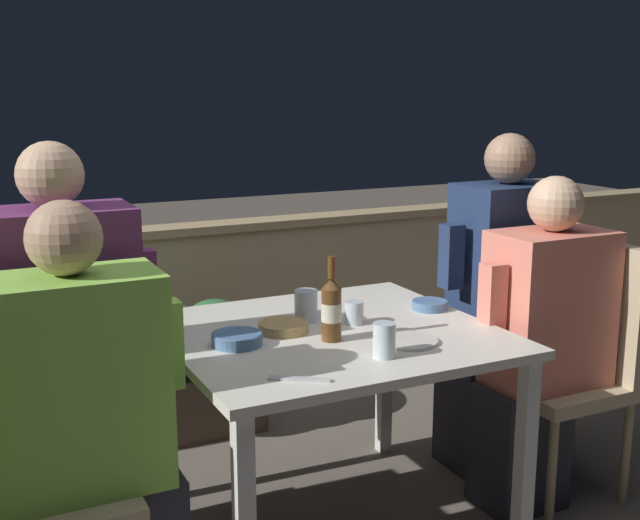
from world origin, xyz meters
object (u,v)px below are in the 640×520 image
Objects in this scene: person_navy_jumper at (496,301)px; chair_left_near at (10,460)px; beer_bottle at (331,309)px; chair_right_far at (535,322)px; chair_left_far at (7,412)px; person_coral_top at (539,344)px; person_green_blouse at (90,428)px; person_purple_stripe at (74,365)px; chair_right_near at (582,347)px.

chair_left_near is at bearing -168.69° from person_navy_jumper.
chair_right_far is at bearing 13.93° from beer_bottle.
person_coral_top is (1.73, -0.29, 0.04)m from chair_left_far.
person_green_blouse is at bearing -178.54° from person_coral_top.
person_green_blouse is 1.66m from person_navy_jumper.
beer_bottle is (0.74, -0.23, 0.14)m from person_purple_stripe.
chair_right_far is 0.72× the size of person_navy_jumper.
chair_right_near is at bearing 1.16° from chair_left_near.
chair_left_far is at bearing -179.17° from chair_right_far.
person_coral_top is 4.40× the size of beer_bottle.
person_purple_stripe reaches higher than beer_bottle.
person_green_blouse is 1.29× the size of chair_left_far.
chair_left_near is at bearing -93.82° from chair_left_far.
person_green_blouse is at bearing 0.00° from chair_left_near.
person_green_blouse is at bearing -61.95° from chair_left_far.
person_navy_jumper reaches higher than beer_bottle.
chair_right_far is (0.26, 0.32, -0.04)m from person_coral_top.
person_navy_jumper is (1.79, 0.03, 0.11)m from chair_left_far.
beer_bottle is (-1.05, -0.26, 0.25)m from chair_right_far.
person_coral_top is 1.26× the size of chair_right_far.
chair_left_far is at bearing 170.32° from person_coral_top.
chair_left_near is 0.78× the size of person_green_blouse.
person_green_blouse reaches higher than chair_left_near.
chair_right_near is at bearing -3.67° from beer_bottle.
chair_right_far is at bearing 79.43° from chair_right_near.
chair_right_near is 0.21m from person_coral_top.
chair_right_near and chair_right_far have the same top height.
chair_left_far is 1.00m from beer_bottle.
person_navy_jumper reaches higher than person_coral_top.
person_green_blouse is 1.02× the size of person_coral_top.
chair_left_far is 1.00× the size of chair_right_near.
person_coral_top reaches higher than chair_left_far.
person_coral_top is 0.82m from beer_bottle.
chair_left_near is at bearing -180.00° from person_green_blouse.
chair_right_far is 0.23m from person_navy_jumper.
person_green_blouse is 0.92× the size of person_navy_jumper.
person_purple_stripe is at bearing 56.78° from chair_left_near.
beer_bottle reaches higher than chair_right_far.
person_navy_jumper is at bearing 16.98° from beer_bottle.
person_purple_stripe reaches higher than chair_left_near.
chair_left_near and chair_right_near have the same top height.
chair_left_far is (-0.18, 0.33, -0.05)m from person_green_blouse.
chair_left_near and chair_left_far have the same top height.
person_navy_jumper is (1.61, 0.36, 0.06)m from person_green_blouse.
chair_left_near is 1.00× the size of chair_left_far.
chair_left_far is at bearing 180.00° from person_purple_stripe.
person_purple_stripe is 1.12× the size of person_coral_top.
person_purple_stripe is (0.20, 0.00, 0.11)m from chair_left_far.
person_green_blouse is at bearing -172.32° from beer_bottle.
chair_left_far is 0.23m from person_purple_stripe.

